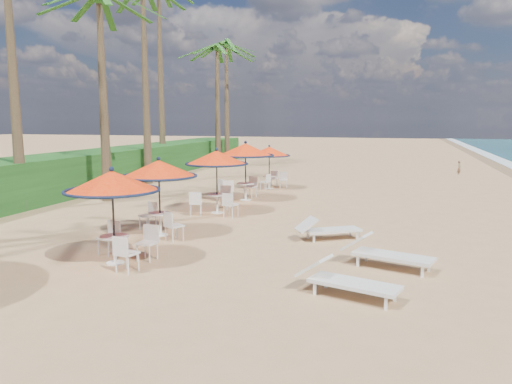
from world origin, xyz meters
TOP-DOWN VIEW (x-y plane):
  - ground at (0.00, 0.00)m, footprint 160.00×160.00m
  - scrub_hedge at (-13.50, 11.00)m, footprint 3.00×40.00m
  - station_0 at (-5.10, 0.36)m, footprint 2.24×2.24m
  - station_1 at (-5.42, 3.27)m, footprint 2.25×2.25m
  - station_2 at (-5.04, 7.05)m, footprint 2.30×2.31m
  - station_3 at (-4.96, 10.09)m, footprint 2.42×2.42m
  - station_4 at (-4.77, 13.78)m, footprint 2.08×2.15m
  - lounger_near at (0.38, -0.39)m, footprint 2.13×1.21m
  - lounger_mid at (1.07, 1.80)m, footprint 2.22×1.27m
  - lounger_far at (-0.61, 4.11)m, footprint 1.92×1.48m
  - palm_3 at (-10.45, 8.35)m, footprint 5.00×5.00m
  - palm_6 at (-11.16, 23.67)m, footprint 5.00×5.00m
  - palm_7 at (-11.37, 26.20)m, footprint 5.00×5.00m
  - person at (4.89, 22.87)m, footprint 0.34×0.40m

SIDE VIEW (x-z plane):
  - ground at x=0.00m, z-range 0.00..0.00m
  - lounger_far at x=-0.61m, z-range -0.02..0.65m
  - lounger_near at x=0.38m, z-range -0.02..0.71m
  - lounger_mid at x=1.07m, z-range -0.02..0.73m
  - person at x=4.89m, z-range 0.00..0.92m
  - scrub_hedge at x=-13.50m, z-range 0.00..1.80m
  - station_4 at x=-4.77m, z-range 0.50..2.67m
  - station_0 at x=-5.10m, z-range 0.54..2.88m
  - station_2 at x=-5.04m, z-range 0.55..2.95m
  - station_1 at x=-5.42m, z-range 0.62..2.96m
  - station_3 at x=-4.96m, z-range 0.58..3.10m
  - palm_3 at x=-10.45m, z-range 3.49..12.00m
  - palm_6 at x=-11.16m, z-range 3.53..12.13m
  - palm_7 at x=-11.37m, z-range 3.77..12.88m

